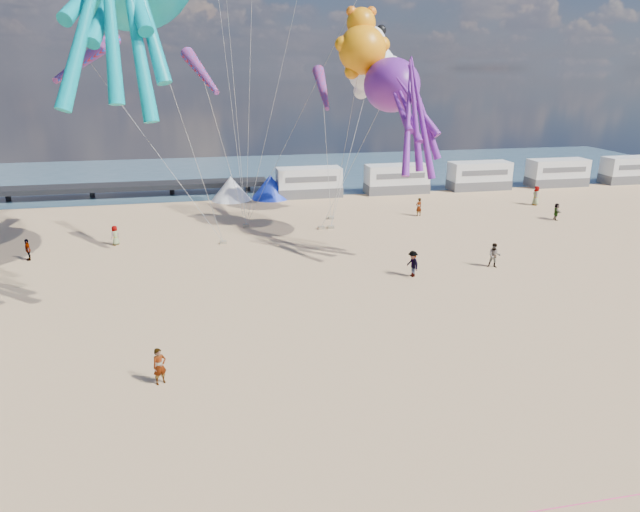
{
  "coord_description": "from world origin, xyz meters",
  "views": [
    {
      "loc": [
        -4.55,
        -17.27,
        12.67
      ],
      "look_at": [
        0.21,
        6.0,
        4.84
      ],
      "focal_mm": 32.0,
      "sensor_mm": 36.0,
      "label": 1
    }
  ],
  "objects_px": {
    "motorhome_0": "(309,182)",
    "beachgoer_5": "(419,207)",
    "motorhome_4": "(631,170)",
    "sandbag_c": "(331,227)",
    "kite_octopus_purple": "(391,85)",
    "beachgoer_1": "(494,255)",
    "kite_panda": "(372,69)",
    "tent_white": "(231,188)",
    "sandbag_a": "(223,242)",
    "tent_blue": "(270,187)",
    "beachgoer_4": "(556,212)",
    "motorhome_2": "(479,176)",
    "sandbag_e": "(246,226)",
    "beachgoer_0": "(536,196)",
    "sandbag_d": "(331,218)",
    "sandbag_b": "(321,228)",
    "beachgoer_6": "(115,235)",
    "windsock_left": "(87,58)",
    "windsock_mid": "(323,89)",
    "kite_teddy_orange": "(362,50)",
    "beachgoer_3": "(28,250)",
    "windsock_right": "(201,72)",
    "beachgoer_2": "(413,264)",
    "standing_person": "(160,366)",
    "motorhome_3": "(557,173)"
  },
  "relations": [
    {
      "from": "tent_blue",
      "to": "windsock_left",
      "type": "xyz_separation_m",
      "value": [
        -13.72,
        -14.87,
        12.12
      ]
    },
    {
      "from": "beachgoer_5",
      "to": "kite_teddy_orange",
      "type": "xyz_separation_m",
      "value": [
        -6.96,
        -4.97,
        13.12
      ]
    },
    {
      "from": "beachgoer_6",
      "to": "sandbag_e",
      "type": "xyz_separation_m",
      "value": [
        10.03,
        3.16,
        -0.64
      ]
    },
    {
      "from": "tent_blue",
      "to": "beachgoer_0",
      "type": "relative_size",
      "value": 2.14
    },
    {
      "from": "motorhome_3",
      "to": "beachgoer_3",
      "type": "distance_m",
      "value": 53.92
    },
    {
      "from": "sandbag_b",
      "to": "sandbag_e",
      "type": "xyz_separation_m",
      "value": [
        -6.06,
        1.88,
        0.0
      ]
    },
    {
      "from": "tent_white",
      "to": "sandbag_a",
      "type": "relative_size",
      "value": 8.0
    },
    {
      "from": "sandbag_b",
      "to": "sandbag_e",
      "type": "bearing_deg",
      "value": 162.73
    },
    {
      "from": "kite_octopus_purple",
      "to": "motorhome_0",
      "type": "bearing_deg",
      "value": 78.26
    },
    {
      "from": "kite_octopus_purple",
      "to": "windsock_right",
      "type": "distance_m",
      "value": 13.25
    },
    {
      "from": "tent_blue",
      "to": "kite_octopus_purple",
      "type": "distance_m",
      "value": 21.09
    },
    {
      "from": "beachgoer_2",
      "to": "beachgoer_1",
      "type": "bearing_deg",
      "value": 82.85
    },
    {
      "from": "motorhome_2",
      "to": "beachgoer_0",
      "type": "distance_m",
      "value": 8.47
    },
    {
      "from": "windsock_left",
      "to": "sandbag_a",
      "type": "bearing_deg",
      "value": 19.17
    },
    {
      "from": "tent_blue",
      "to": "sandbag_a",
      "type": "height_order",
      "value": "tent_blue"
    },
    {
      "from": "motorhome_0",
      "to": "beachgoer_1",
      "type": "distance_m",
      "value": 25.62
    },
    {
      "from": "beachgoer_0",
      "to": "sandbag_d",
      "type": "xyz_separation_m",
      "value": [
        -20.71,
        -1.32,
        -0.82
      ]
    },
    {
      "from": "sandbag_d",
      "to": "kite_octopus_purple",
      "type": "relative_size",
      "value": 0.05
    },
    {
      "from": "beachgoer_5",
      "to": "sandbag_b",
      "type": "height_order",
      "value": "beachgoer_5"
    },
    {
      "from": "sandbag_c",
      "to": "kite_octopus_purple",
      "type": "height_order",
      "value": "kite_octopus_purple"
    },
    {
      "from": "beachgoer_4",
      "to": "kite_teddy_orange",
      "type": "bearing_deg",
      "value": 107.95
    },
    {
      "from": "motorhome_0",
      "to": "beachgoer_5",
      "type": "xyz_separation_m",
      "value": [
        8.18,
        -10.06,
        -0.67
      ]
    },
    {
      "from": "beachgoer_4",
      "to": "motorhome_2",
      "type": "bearing_deg",
      "value": 16.23
    },
    {
      "from": "motorhome_4",
      "to": "sandbag_d",
      "type": "xyz_separation_m",
      "value": [
        -37.79,
        -9.56,
        -1.39
      ]
    },
    {
      "from": "beachgoer_3",
      "to": "sandbag_a",
      "type": "height_order",
      "value": "beachgoer_3"
    },
    {
      "from": "motorhome_3",
      "to": "sandbag_d",
      "type": "height_order",
      "value": "motorhome_3"
    },
    {
      "from": "beachgoer_5",
      "to": "kite_octopus_purple",
      "type": "bearing_deg",
      "value": 34.23
    },
    {
      "from": "motorhome_4",
      "to": "sandbag_c",
      "type": "relative_size",
      "value": 13.2
    },
    {
      "from": "beachgoer_1",
      "to": "tent_white",
      "type": "bearing_deg",
      "value": 149.11
    },
    {
      "from": "windsock_right",
      "to": "beachgoer_0",
      "type": "bearing_deg",
      "value": -4.24
    },
    {
      "from": "sandbag_d",
      "to": "windsock_right",
      "type": "bearing_deg",
      "value": -140.09
    },
    {
      "from": "windsock_left",
      "to": "beachgoer_4",
      "type": "bearing_deg",
      "value": 23.41
    },
    {
      "from": "windsock_left",
      "to": "windsock_right",
      "type": "height_order",
      "value": "windsock_left"
    },
    {
      "from": "motorhome_2",
      "to": "motorhome_3",
      "type": "distance_m",
      "value": 9.5
    },
    {
      "from": "sandbag_a",
      "to": "motorhome_2",
      "type": "bearing_deg",
      "value": 28.18
    },
    {
      "from": "motorhome_0",
      "to": "motorhome_2",
      "type": "relative_size",
      "value": 1.0
    },
    {
      "from": "beachgoer_5",
      "to": "sandbag_e",
      "type": "xyz_separation_m",
      "value": [
        -15.56,
        -0.69,
        -0.72
      ]
    },
    {
      "from": "beachgoer_1",
      "to": "kite_panda",
      "type": "bearing_deg",
      "value": 131.76
    },
    {
      "from": "beachgoer_0",
      "to": "beachgoer_2",
      "type": "relative_size",
      "value": 1.09
    },
    {
      "from": "standing_person",
      "to": "kite_teddy_orange",
      "type": "xyz_separation_m",
      "value": [
        14.11,
        20.11,
        13.14
      ]
    },
    {
      "from": "motorhome_4",
      "to": "sandbag_a",
      "type": "xyz_separation_m",
      "value": [
        -47.46,
        -15.25,
        -1.39
      ]
    },
    {
      "from": "sandbag_c",
      "to": "sandbag_d",
      "type": "height_order",
      "value": "same"
    },
    {
      "from": "tent_blue",
      "to": "beachgoer_6",
      "type": "xyz_separation_m",
      "value": [
        -13.4,
        -13.91,
        -0.45
      ]
    },
    {
      "from": "kite_teddy_orange",
      "to": "sandbag_d",
      "type": "bearing_deg",
      "value": 77.65
    },
    {
      "from": "sandbag_d",
      "to": "windsock_mid",
      "type": "relative_size",
      "value": 0.08
    },
    {
      "from": "standing_person",
      "to": "beachgoer_1",
      "type": "xyz_separation_m",
      "value": [
        20.93,
        10.82,
        0.03
      ]
    },
    {
      "from": "sandbag_e",
      "to": "beachgoer_1",
      "type": "bearing_deg",
      "value": -41.34
    },
    {
      "from": "motorhome_0",
      "to": "motorhome_4",
      "type": "xyz_separation_m",
      "value": [
        38.0,
        0.0,
        0.0
      ]
    },
    {
      "from": "tent_white",
      "to": "windsock_mid",
      "type": "xyz_separation_m",
      "value": [
        7.22,
        -10.53,
        9.92
      ]
    },
    {
      "from": "kite_teddy_orange",
      "to": "windsock_mid",
      "type": "distance_m",
      "value": 5.67
    }
  ]
}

